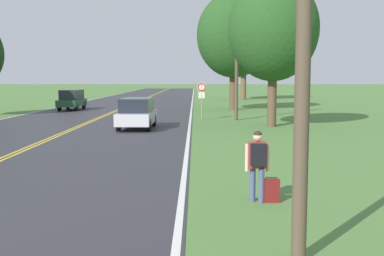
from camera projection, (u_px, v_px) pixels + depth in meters
name	position (u px, v px, depth m)	size (l,w,h in m)	color
hitchhiker_person	(258.00, 159.00, 11.20)	(0.57, 0.41, 1.69)	#475175
suitcase	(271.00, 191.00, 11.30)	(0.39, 0.17, 0.60)	maroon
traffic_sign	(202.00, 92.00, 33.21)	(0.60, 0.10, 2.56)	gray
utility_pole_midground	(237.00, 47.00, 32.59)	(1.80, 0.24, 9.64)	brown
tree_left_verge	(273.00, 29.00, 28.21)	(5.33, 5.33, 8.83)	brown
tree_behind_sign	(244.00, 42.00, 63.09)	(7.46, 7.46, 11.84)	brown
tree_right_cluster	(234.00, 35.00, 42.78)	(6.56, 6.56, 10.46)	brown
car_silver_van_approaching	(137.00, 113.00, 27.49)	(1.93, 4.62, 1.76)	black
car_dark_green_suv_mid_near	(72.00, 99.00, 43.34)	(1.80, 4.28, 1.82)	black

